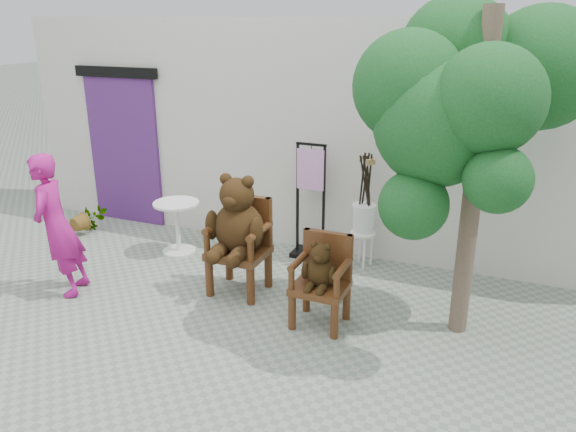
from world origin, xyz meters
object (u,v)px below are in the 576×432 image
object	(u,v)px
tree	(465,93)
display_stand	(310,214)
person	(57,226)
cafe_table	(177,221)
chair_small	(322,273)
stool_bucket	(364,218)
chair_big	(238,227)

from	to	relation	value
tree	display_stand	bearing A→B (deg)	149.11
person	cafe_table	size ratio (longest dim) A/B	2.29
person	tree	distance (m)	4.48
person	display_stand	distance (m)	3.04
chair_small	stool_bucket	distance (m)	1.53
chair_small	stool_bucket	xyz separation A→B (m)	(0.01, 1.53, 0.09)
chair_big	person	size ratio (longest dim) A/B	0.86
cafe_table	tree	xyz separation A→B (m)	(3.54, -0.55, 1.90)
chair_big	chair_small	xyz separation A→B (m)	(1.10, -0.31, -0.23)
person	stool_bucket	bearing A→B (deg)	103.28
chair_small	cafe_table	distance (m)	2.58
chair_small	stool_bucket	bearing A→B (deg)	89.75
chair_small	display_stand	distance (m)	1.72
person	display_stand	world-z (taller)	person
cafe_table	person	bearing A→B (deg)	-110.61
chair_big	cafe_table	world-z (taller)	chair_big
tree	chair_big	bearing A→B (deg)	-176.55
chair_big	person	bearing A→B (deg)	-156.39
display_stand	tree	bearing A→B (deg)	-30.17
cafe_table	display_stand	world-z (taller)	display_stand
cafe_table	stool_bucket	world-z (taller)	stool_bucket
person	chair_big	bearing A→B (deg)	92.42
person	stool_bucket	distance (m)	3.58
person	chair_small	bearing A→B (deg)	78.34
display_stand	chair_big	bearing A→B (deg)	-106.47
person	tree	bearing A→B (deg)	81.73
display_stand	tree	world-z (taller)	tree
chair_small	display_stand	size ratio (longest dim) A/B	0.62
cafe_table	chair_big	bearing A→B (deg)	-28.37
chair_big	tree	bearing A→B (deg)	3.45
tree	stool_bucket	bearing A→B (deg)	136.74
chair_big	stool_bucket	bearing A→B (deg)	47.76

